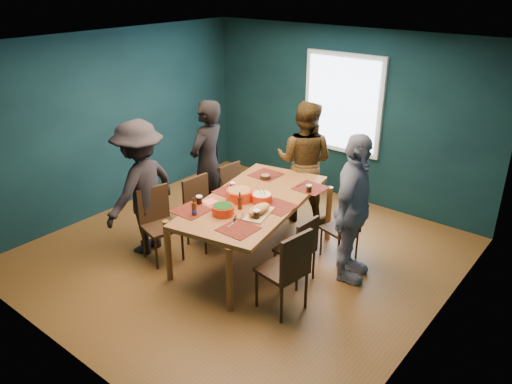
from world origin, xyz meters
TOP-DOWN VIEW (x-y plane):
  - room at (0.00, 0.27)m, footprint 5.01×5.01m
  - dining_table at (0.19, 0.03)m, footprint 1.52×2.40m
  - chair_left_far at (-0.69, 0.67)m, footprint 0.44×0.44m
  - chair_left_mid at (-0.62, -0.10)m, footprint 0.46×0.46m
  - chair_left_near at (-0.80, -0.70)m, footprint 0.52×0.52m
  - chair_right_far at (1.11, 0.72)m, footprint 0.47×0.47m
  - chair_right_mid at (0.97, -0.06)m, footprint 0.41×0.41m
  - chair_right_near at (1.18, -0.61)m, footprint 0.51×0.51m
  - person_far_left at (-0.97, 0.41)m, footprint 0.54×0.73m
  - person_back at (0.02, 1.41)m, footprint 1.02×0.89m
  - person_right at (1.36, 0.41)m, footprint 0.68×1.14m
  - person_near_left at (-1.09, -0.70)m, footprint 0.83×1.24m
  - bowl_salad at (0.06, -0.10)m, footprint 0.33×0.33m
  - bowl_dumpling at (0.32, 0.03)m, footprint 0.26×0.26m
  - bowl_herbs at (0.18, -0.53)m, footprint 0.26×0.26m
  - cutting_board at (0.51, -0.28)m, footprint 0.33×0.57m
  - small_bowl at (-0.09, 0.63)m, footprint 0.14×0.14m
  - beer_bottle_a at (-0.07, -0.75)m, footprint 0.06×0.06m
  - beer_bottle_b at (0.24, -0.30)m, footprint 0.06×0.06m
  - cola_glass_a at (-0.24, -0.50)m, footprint 0.08×0.08m
  - cola_glass_b at (0.56, -0.38)m, footprint 0.08×0.08m
  - cola_glass_c at (0.61, 0.63)m, footprint 0.07×0.07m
  - cola_glass_d at (-0.20, 0.08)m, footprint 0.07×0.07m
  - napkin_a at (0.58, 0.13)m, footprint 0.15×0.15m
  - napkin_b at (-0.18, -0.37)m, footprint 0.20×0.20m
  - napkin_c at (0.49, -0.63)m, footprint 0.20×0.20m

SIDE VIEW (x-z plane):
  - chair_right_far at x=1.11m, z-range 0.07..0.91m
  - chair_right_mid at x=0.97m, z-range 0.07..0.93m
  - chair_left_far at x=-0.69m, z-range 0.07..0.96m
  - chair_left_mid at x=-0.62m, z-range 0.08..1.02m
  - chair_left_near at x=-0.80m, z-range 0.08..1.03m
  - chair_right_near at x=1.18m, z-range 0.08..1.08m
  - dining_table at x=0.19m, z-range 0.34..1.19m
  - napkin_a at x=0.58m, z-range 0.85..0.85m
  - napkin_c at x=0.49m, z-range 0.85..0.85m
  - napkin_b at x=-0.18m, z-range 0.85..0.85m
  - small_bowl at x=-0.09m, z-range 0.85..0.91m
  - person_near_left at x=-1.09m, z-range 0.00..1.79m
  - person_back at x=0.02m, z-range 0.00..1.80m
  - cola_glass_d at x=-0.20m, z-range 0.85..0.95m
  - cutting_board at x=0.51m, z-range 0.84..0.96m
  - cola_glass_c at x=0.61m, z-range 0.85..0.95m
  - bowl_dumpling at x=0.32m, z-range 0.78..1.02m
  - cola_glass_a at x=-0.24m, z-range 0.85..0.96m
  - bowl_herbs at x=0.18m, z-range 0.85..0.97m
  - cola_glass_b at x=0.56m, z-range 0.85..0.97m
  - person_right at x=1.36m, z-range 0.00..1.83m
  - bowl_salad at x=0.06m, z-range 0.85..0.99m
  - person_far_left at x=-0.97m, z-range 0.00..1.85m
  - beer_bottle_a at x=-0.07m, z-range 0.82..1.04m
  - beer_bottle_b at x=0.24m, z-range 0.82..1.04m
  - room at x=0.00m, z-range 0.01..2.73m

